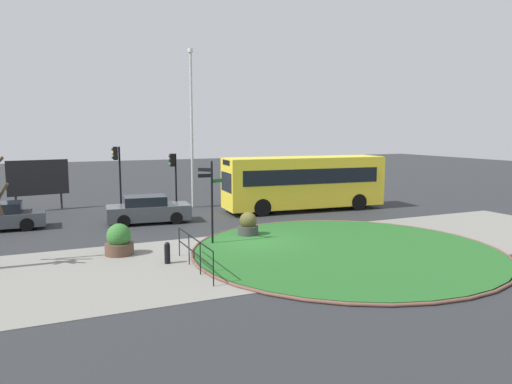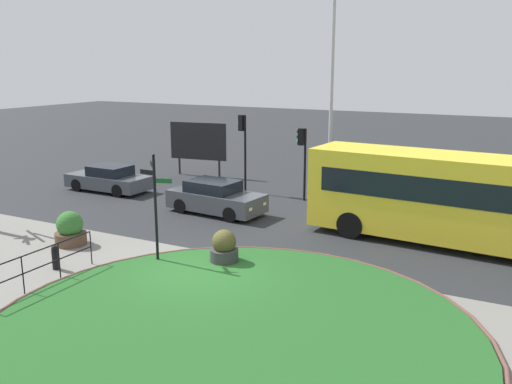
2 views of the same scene
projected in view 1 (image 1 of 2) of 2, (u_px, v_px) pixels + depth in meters
ground at (253, 242)px, 20.60m from camera, size 120.00×120.00×0.00m
sidewalk_paving at (275, 253)px, 18.69m from camera, size 32.00×7.79×0.02m
grass_island at (345, 250)px, 19.08m from camera, size 12.03×12.03×0.10m
grass_kerb_ring at (345, 250)px, 19.08m from camera, size 12.34×12.34×0.11m
signpost_directional at (211, 197)px, 19.83m from camera, size 1.10×0.48×3.56m
bollard_foreground at (167, 253)px, 17.22m from camera, size 0.21×0.21×0.81m
railing_grass_edge at (194, 249)px, 16.44m from camera, size 0.06×3.99×1.13m
bus_yellow at (304, 182)px, 28.70m from camera, size 9.87×3.18×3.22m
car_far_lane at (148, 210)px, 24.85m from camera, size 4.37×2.15×1.43m
traffic_light_near at (173, 168)px, 29.07m from camera, size 0.49×0.28×3.40m
traffic_light_far at (117, 164)px, 27.94m from camera, size 0.49×0.30×3.86m
lamppost_tall at (192, 125)px, 29.45m from camera, size 0.32×0.32×9.73m
billboard_left at (38, 178)px, 28.61m from camera, size 3.43×0.64×3.05m
planter_near_signpost at (119, 241)px, 18.45m from camera, size 1.10×1.10×1.23m
planter_kerbside at (248, 226)px, 21.61m from camera, size 0.92×0.92×1.14m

